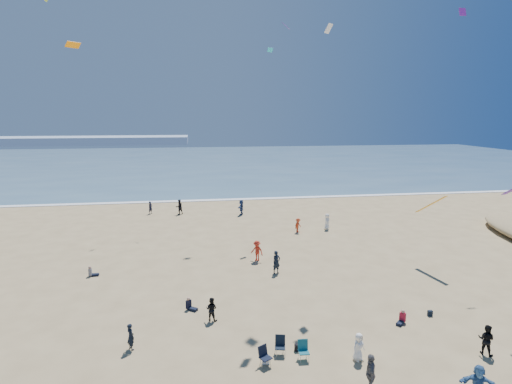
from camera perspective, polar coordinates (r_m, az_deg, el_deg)
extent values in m
cube|color=#476B84|center=(108.27, -7.85, 4.30)|extent=(220.00, 100.00, 0.06)
cube|color=white|center=(58.87, -7.23, -1.19)|extent=(220.00, 1.20, 0.08)
cube|color=#7A8EA8|center=(192.15, -26.48, 6.58)|extent=(110.00, 20.00, 3.20)
imported|color=red|center=(34.46, 0.14, -8.39)|extent=(1.30, 1.24, 1.78)
imported|color=white|center=(44.31, 10.12, -4.19)|extent=(0.67, 0.93, 1.75)
imported|color=navy|center=(50.05, -2.12, -2.19)|extent=(1.10, 1.85, 1.91)
imported|color=black|center=(31.85, 2.94, -10.00)|extent=(0.79, 0.68, 1.84)
imported|color=black|center=(52.22, -14.84, -2.17)|extent=(0.67, 0.69, 1.60)
imported|color=#39669D|center=(21.44, 29.16, -22.78)|extent=(1.65, 1.12, 1.71)
imported|color=#C13B1B|center=(42.86, 6.01, -4.75)|extent=(1.10, 1.08, 1.52)
imported|color=white|center=(22.32, 14.43, -20.62)|extent=(0.84, 0.72, 1.45)
imported|color=black|center=(25.32, -6.38, -16.29)|extent=(0.88, 0.80, 1.47)
imported|color=slate|center=(20.21, 16.00, -23.66)|extent=(0.72, 1.18, 1.88)
imported|color=black|center=(25.14, 30.02, -17.78)|extent=(0.98, 1.00, 1.63)
imported|color=black|center=(51.16, -10.91, -2.10)|extent=(1.14, 1.06, 1.89)
imported|color=black|center=(23.46, -17.48, -19.10)|extent=(0.60, 0.64, 1.47)
cube|color=white|center=(21.73, 1.42, -22.84)|extent=(0.35, 0.20, 0.40)
cube|color=black|center=(22.77, 5.96, -21.21)|extent=(0.30, 0.22, 0.38)
cube|color=black|center=(28.10, 23.60, -15.58)|extent=(0.28, 0.18, 0.34)
cube|color=#27D3E3|center=(43.35, 2.03, 19.62)|extent=(0.66, 0.50, 0.41)
cube|color=orange|center=(27.28, -24.69, 18.56)|extent=(0.87, 0.86, 0.31)
cube|color=#702A9E|center=(27.99, 4.26, 22.61)|extent=(0.68, 0.87, 0.35)
cube|color=silver|center=(31.77, 10.34, 22.00)|extent=(0.70, 0.68, 0.63)
cube|color=purple|center=(39.15, 27.41, 21.88)|extent=(0.59, 0.27, 0.65)
cube|color=#FEA31A|center=(35.49, 23.70, -1.63)|extent=(0.35, 2.64, 1.87)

